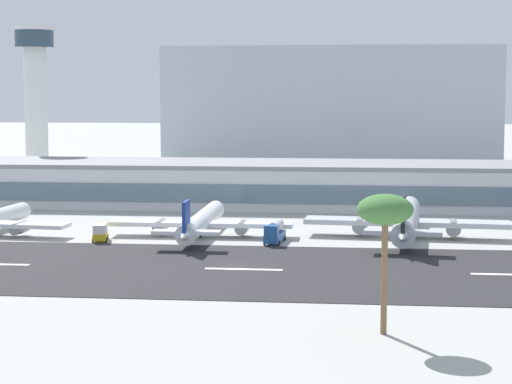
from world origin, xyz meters
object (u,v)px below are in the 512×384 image
object	(u,v)px
airliner_black_tail_gate_2	(406,221)
palm_tree_0	(385,213)
service_fuel_truck_1	(275,232)
service_box_truck_2	(100,231)
control_tower	(36,93)
airliner_navy_tail_gate_1	(201,223)
distant_hotel_block	(331,109)
terminal_building	(309,184)

from	to	relation	value
airliner_black_tail_gate_2	palm_tree_0	world-z (taller)	palm_tree_0
service_fuel_truck_1	palm_tree_0	size ratio (longest dim) A/B	0.55
airliner_black_tail_gate_2	palm_tree_0	bearing A→B (deg)	179.75
service_fuel_truck_1	service_box_truck_2	distance (m)	32.13
palm_tree_0	control_tower	bearing A→B (deg)	121.29
control_tower	airliner_navy_tail_gate_1	size ratio (longest dim) A/B	1.12
distant_hotel_block	terminal_building	bearing A→B (deg)	-91.36
airliner_navy_tail_gate_1	service_box_truck_2	distance (m)	18.78
control_tower	distant_hotel_block	bearing A→B (deg)	39.90
control_tower	service_fuel_truck_1	distance (m)	123.95
distant_hotel_block	service_box_truck_2	bearing A→B (deg)	-103.05
palm_tree_0	distant_hotel_block	bearing A→B (deg)	92.94
distant_hotel_block	airliner_navy_tail_gate_1	bearing A→B (deg)	-97.40
terminal_building	palm_tree_0	distance (m)	119.27
control_tower	service_box_truck_2	xyz separation A→B (m)	(44.99, -94.77, -25.40)
distant_hotel_block	airliner_black_tail_gate_2	bearing A→B (deg)	-83.35
airliner_black_tail_gate_2	airliner_navy_tail_gate_1	bearing A→B (deg)	99.13
terminal_building	airliner_black_tail_gate_2	distance (m)	52.18
airliner_navy_tail_gate_1	airliner_black_tail_gate_2	xyz separation A→B (m)	(38.56, 2.76, 0.44)
control_tower	palm_tree_0	world-z (taller)	control_tower
control_tower	airliner_black_tail_gate_2	size ratio (longest dim) A/B	0.96
palm_tree_0	airliner_black_tail_gate_2	bearing A→B (deg)	84.71
airliner_black_tail_gate_2	service_fuel_truck_1	size ratio (longest dim) A/B	5.51
terminal_building	airliner_black_tail_gate_2	bearing A→B (deg)	-66.72
airliner_black_tail_gate_2	service_fuel_truck_1	xyz separation A→B (m)	(-24.04, -8.24, -1.17)
service_fuel_truck_1	palm_tree_0	distance (m)	65.49
service_fuel_truck_1	palm_tree_0	xyz separation A→B (m)	(17.54, -61.99, 11.76)
airliner_black_tail_gate_2	palm_tree_0	xyz separation A→B (m)	(-6.50, -70.23, 10.59)
terminal_building	airliner_navy_tail_gate_1	xyz separation A→B (m)	(-17.95, -50.65, -2.51)
control_tower	service_box_truck_2	size ratio (longest dim) A/B	7.25
control_tower	airliner_navy_tail_gate_1	bearing A→B (deg)	-54.66
service_box_truck_2	palm_tree_0	bearing A→B (deg)	-152.55
distant_hotel_block	palm_tree_0	distance (m)	225.60
terminal_building	airliner_navy_tail_gate_1	world-z (taller)	terminal_building
control_tower	service_fuel_truck_1	world-z (taller)	control_tower
terminal_building	service_box_truck_2	distance (m)	67.41
terminal_building	distant_hotel_block	size ratio (longest dim) A/B	1.74
control_tower	airliner_navy_tail_gate_1	distance (m)	110.91
airliner_black_tail_gate_2	distant_hotel_block	bearing A→B (deg)	11.69
airliner_black_tail_gate_2	service_fuel_truck_1	world-z (taller)	airliner_black_tail_gate_2
terminal_building	control_tower	distance (m)	91.54
service_fuel_truck_1	service_box_truck_2	xyz separation A→B (m)	(-32.11, -1.04, -0.24)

